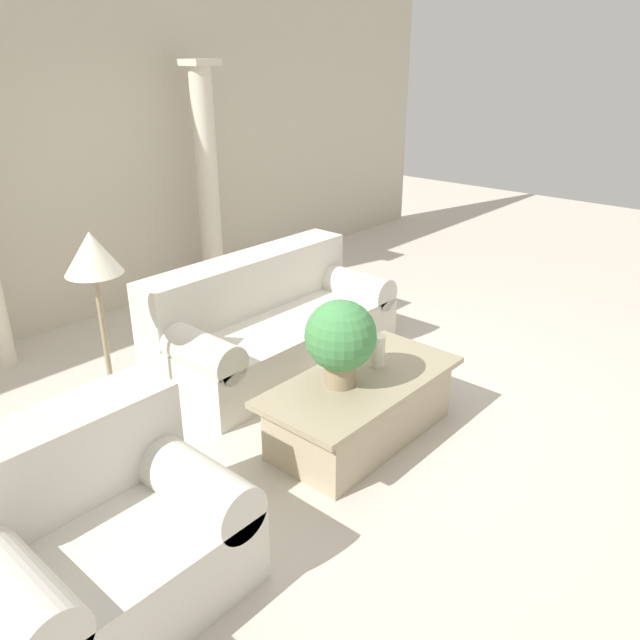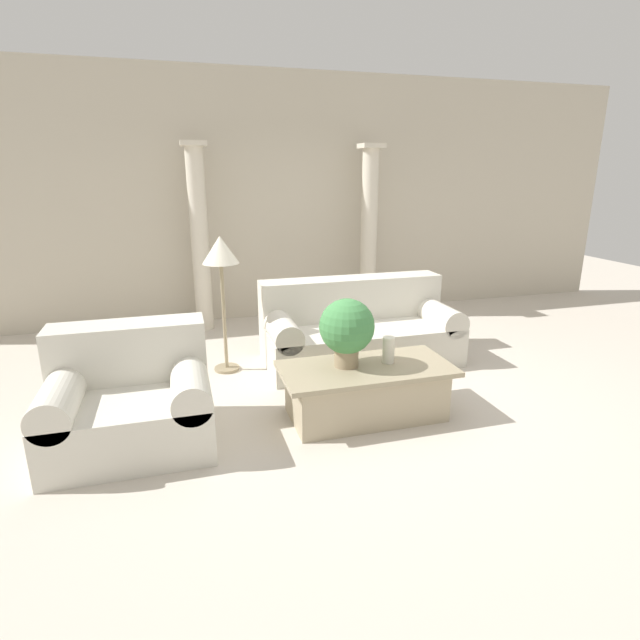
# 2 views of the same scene
# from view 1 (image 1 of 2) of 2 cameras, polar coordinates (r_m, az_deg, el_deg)

# --- Properties ---
(ground_plane) EXTENTS (16.00, 16.00, 0.00)m
(ground_plane) POSITION_cam_1_polar(r_m,az_deg,el_deg) (4.53, 0.73, -8.04)
(ground_plane) COLOR beige
(wall_back) EXTENTS (10.00, 0.06, 3.20)m
(wall_back) POSITION_cam_1_polar(r_m,az_deg,el_deg) (6.16, -20.39, 14.86)
(wall_back) COLOR beige
(wall_back) RESTS_ON ground_plane
(sofa_long) EXTENTS (2.00, 0.95, 0.85)m
(sofa_long) POSITION_cam_1_polar(r_m,az_deg,el_deg) (5.07, -4.62, -0.23)
(sofa_long) COLOR beige
(sofa_long) RESTS_ON ground_plane
(loveseat) EXTENTS (1.15, 0.95, 0.85)m
(loveseat) POSITION_cam_1_polar(r_m,az_deg,el_deg) (3.17, -19.88, -17.72)
(loveseat) COLOR beige
(loveseat) RESTS_ON ground_plane
(coffee_table) EXTENTS (1.40, 0.68, 0.44)m
(coffee_table) POSITION_cam_1_polar(r_m,az_deg,el_deg) (4.12, 3.79, -7.96)
(coffee_table) COLOR tan
(coffee_table) RESTS_ON ground_plane
(potted_plant) EXTENTS (0.44, 0.44, 0.56)m
(potted_plant) POSITION_cam_1_polar(r_m,az_deg,el_deg) (3.79, 1.89, -1.65)
(potted_plant) COLOR #937F60
(potted_plant) RESTS_ON coffee_table
(pillar_candle) EXTENTS (0.10, 0.10, 0.22)m
(pillar_candle) POSITION_cam_1_polar(r_m,az_deg,el_deg) (4.12, 5.29, -2.83)
(pillar_candle) COLOR silver
(pillar_candle) RESTS_ON coffee_table
(floor_lamp) EXTENTS (0.35, 0.35, 1.37)m
(floor_lamp) POSITION_cam_1_polar(r_m,az_deg,el_deg) (4.08, -19.98, 4.60)
(floor_lamp) COLOR gray
(floor_lamp) RESTS_ON ground_plane
(column_right) EXTENTS (0.30, 0.30, 2.30)m
(column_right) POSITION_cam_1_polar(r_m,az_deg,el_deg) (6.44, -10.25, 12.38)
(column_right) COLOR beige
(column_right) RESTS_ON ground_plane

